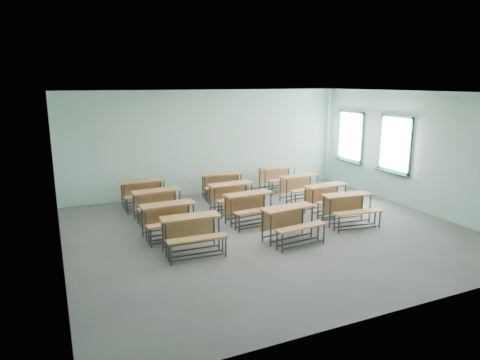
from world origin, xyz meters
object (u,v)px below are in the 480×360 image
(desk_unit_r2c1, at_px, (233,193))
(desk_unit_r0c0, at_px, (192,229))
(desk_unit_r0c2, at_px, (349,205))
(desk_unit_r2c2, at_px, (301,184))
(desk_unit_r3c0, at_px, (144,190))
(desk_unit_r1c2, at_px, (328,195))
(desk_unit_r0c1, at_px, (291,219))
(desk_unit_r1c0, at_px, (169,215))
(desk_unit_r1c1, at_px, (250,204))
(desk_unit_r3c1, at_px, (223,182))
(desk_unit_r2c0, at_px, (158,200))
(desk_unit_r3c2, at_px, (279,175))

(desk_unit_r2c1, bearing_deg, desk_unit_r0c0, -132.49)
(desk_unit_r0c2, relative_size, desk_unit_r2c2, 1.01)
(desk_unit_r0c2, xyz_separation_m, desk_unit_r3c0, (-4.26, 3.53, 0.00))
(desk_unit_r1c2, xyz_separation_m, desk_unit_r2c2, (-0.01, 1.32, 0.00))
(desk_unit_r0c1, bearing_deg, desk_unit_r0c2, 4.86)
(desk_unit_r0c2, bearing_deg, desk_unit_r2c2, 93.79)
(desk_unit_r0c2, relative_size, desk_unit_r1c0, 1.04)
(desk_unit_r0c2, relative_size, desk_unit_r1c1, 1.03)
(desk_unit_r0c2, bearing_deg, desk_unit_r2c1, 140.24)
(desk_unit_r3c1, bearing_deg, desk_unit_r2c2, -23.30)
(desk_unit_r2c2, bearing_deg, desk_unit_r2c0, 174.94)
(desk_unit_r2c1, height_order, desk_unit_r3c0, same)
(desk_unit_r3c1, bearing_deg, desk_unit_r0c0, -112.87)
(desk_unit_r3c1, bearing_deg, desk_unit_r2c0, -143.86)
(desk_unit_r0c0, height_order, desk_unit_r1c1, same)
(desk_unit_r0c0, distance_m, desk_unit_r0c2, 4.03)
(desk_unit_r1c1, xyz_separation_m, desk_unit_r2c0, (-2.00, 1.22, 0.00))
(desk_unit_r2c2, bearing_deg, desk_unit_r3c0, 159.15)
(desk_unit_r1c2, xyz_separation_m, desk_unit_r3c1, (-2.01, 2.51, 0.00))
(desk_unit_r0c0, xyz_separation_m, desk_unit_r3c0, (-0.22, 3.64, 0.00))
(desk_unit_r1c0, bearing_deg, desk_unit_r2c0, 85.08)
(desk_unit_r2c0, bearing_deg, desk_unit_r1c0, -97.49)
(desk_unit_r3c0, relative_size, desk_unit_r3c2, 0.97)
(desk_unit_r0c2, distance_m, desk_unit_r3c2, 3.70)
(desk_unit_r0c1, height_order, desk_unit_r1c1, same)
(desk_unit_r0c1, relative_size, desk_unit_r3c1, 0.99)
(desk_unit_r3c2, bearing_deg, desk_unit_r1c1, -135.02)
(desk_unit_r0c0, distance_m, desk_unit_r3c2, 5.63)
(desk_unit_r3c2, bearing_deg, desk_unit_r2c1, -150.66)
(desk_unit_r2c1, distance_m, desk_unit_r3c2, 2.71)
(desk_unit_r1c1, bearing_deg, desk_unit_r1c0, 179.60)
(desk_unit_r0c1, distance_m, desk_unit_r2c2, 3.33)
(desk_unit_r1c0, xyz_separation_m, desk_unit_r2c0, (0.07, 1.32, 0.00))
(desk_unit_r0c0, relative_size, desk_unit_r2c0, 0.98)
(desk_unit_r0c1, xyz_separation_m, desk_unit_r0c2, (1.87, 0.36, 0.00))
(desk_unit_r2c2, bearing_deg, desk_unit_r0c2, -97.89)
(desk_unit_r2c0, height_order, desk_unit_r2c1, same)
(desk_unit_r3c1, relative_size, desk_unit_r3c2, 1.03)
(desk_unit_r0c2, distance_m, desk_unit_r2c0, 4.74)
(desk_unit_r2c1, bearing_deg, desk_unit_r2c0, 174.13)
(desk_unit_r1c2, bearing_deg, desk_unit_r1c1, 173.89)
(desk_unit_r1c0, distance_m, desk_unit_r2c0, 1.33)
(desk_unit_r2c1, relative_size, desk_unit_r3c2, 0.99)
(desk_unit_r0c0, distance_m, desk_unit_r1c0, 1.10)
(desk_unit_r0c0, height_order, desk_unit_r2c1, same)
(desk_unit_r0c0, bearing_deg, desk_unit_r2c2, 33.25)
(desk_unit_r2c1, distance_m, desk_unit_r2c2, 2.24)
(desk_unit_r1c2, bearing_deg, desk_unit_r0c2, -100.56)
(desk_unit_r2c1, relative_size, desk_unit_r2c2, 0.98)
(desk_unit_r0c1, xyz_separation_m, desk_unit_r1c2, (1.98, 1.38, 0.00))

